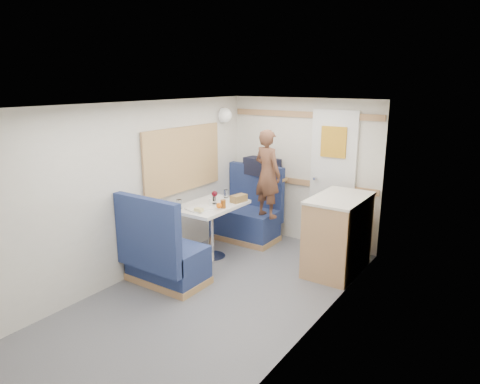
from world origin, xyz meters
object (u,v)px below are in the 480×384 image
Objects in this scene: dome_light at (225,115)px; salt_grinder at (211,203)px; tumbler_left at (179,204)px; dinette_table at (211,216)px; person at (267,174)px; galley_counter at (338,234)px; pepper_grinder at (214,197)px; duffel_bag at (262,167)px; bench_far at (248,218)px; bread_loaf at (239,198)px; tray at (200,208)px; wine_glass at (214,194)px; beer_glass at (223,204)px; cheese_block at (199,210)px; tumbler_mid at (226,194)px; orange_fruit at (219,206)px; bench_near at (163,259)px.

dome_light is 2.00× the size of salt_grinder.
dinette_table is at bearing 59.78° from tumbler_left.
galley_counter is at bearing -173.33° from person.
dinette_table is at bearing -68.46° from pepper_grinder.
person is 0.53m from duffel_bag.
bench_far reaches higher than dinette_table.
bread_loaf is (-0.18, -0.41, -0.27)m from person.
tray is at bearing -83.68° from dinette_table.
bench_far is 6.25× the size of wine_glass.
dinette_table is 0.31m from beer_glass.
bench_far reaches higher than cheese_block.
bench_far is 10.35× the size of beer_glass.
tumbler_left reaches higher than tumbler_mid.
cheese_block reaches higher than dinette_table.
bench_far is at bearing 80.42° from tumbler_left.
salt_grinder is (-1.40, -0.63, 0.30)m from galley_counter.
beer_glass is at bearing 14.74° from salt_grinder.
duffel_bag reaches higher than orange_fruit.
bench_far is 0.85m from pepper_grinder.
bench_far is 0.77m from bread_loaf.
wine_glass reaches higher than dinette_table.
bread_loaf is (-1.24, -0.25, 0.30)m from galley_counter.
bread_loaf is (0.20, 0.25, -0.08)m from wine_glass.
bench_far is 1.73m from bench_near.
bench_far reaches higher than tumbler_left.
beer_glass is (0.61, -0.89, -0.98)m from dome_light.
galley_counter is 4.24× the size of bread_loaf.
bench_near reaches higher than cheese_block.
galley_counter is 8.68× the size of tumbler_mid.
person reaches higher than beer_glass.
galley_counter reaches higher than dinette_table.
duffel_bag is at bearing 91.26° from cheese_block.
bench_far reaches higher than orange_fruit.
bench_far reaches higher than tumbler_mid.
pepper_grinder is at bearing 64.56° from person.
bench_near is at bearing -94.72° from salt_grinder.
tumbler_left is 0.75m from tumbler_mid.
duffel_bag reaches higher than tumbler_mid.
dome_light reaches higher than salt_grinder.
bench_near reaches higher than orange_fruit.
dinette_table is at bearing -90.00° from bench_far.
bench_far is 0.77m from duffel_bag.
dome_light is 1.43m from salt_grinder.
duffel_bag is 1.38m from tray.
duffel_bag is at bearing 74.79° from bench_far.
pepper_grinder is (-0.06, 1.02, 0.47)m from bench_near.
wine_glass is at bearing -50.19° from pepper_grinder.
galley_counter is at bearing -12.10° from bench_far.
dome_light is 1.54m from tray.
bread_loaf is (0.00, 0.33, -0.01)m from beer_glass.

